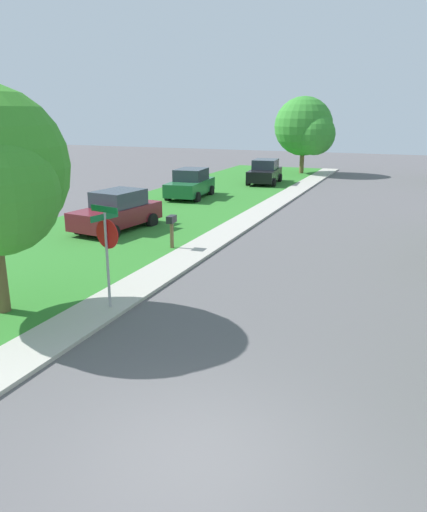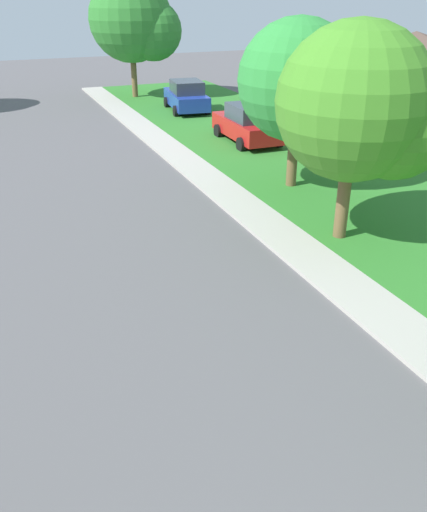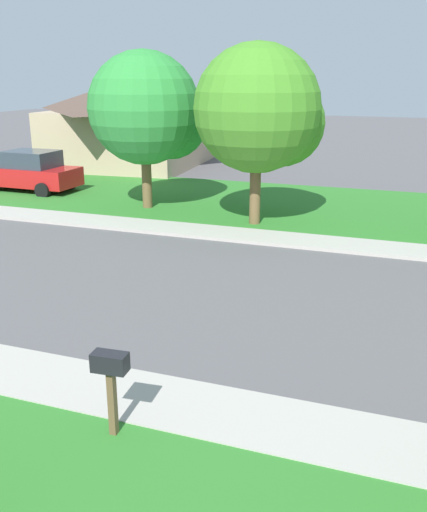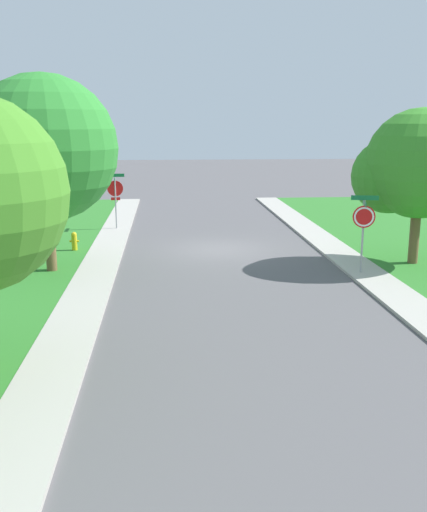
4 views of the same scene
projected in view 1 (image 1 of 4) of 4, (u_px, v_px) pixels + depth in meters
name	position (u px, v px, depth m)	size (l,w,h in m)	color
ground_plane	(195.00, 460.00, 7.39)	(120.00, 120.00, 0.00)	#565456
sidewalk_west	(212.00, 241.00, 19.75)	(1.40, 56.00, 0.10)	#ADA89E
lawn_west	(112.00, 231.00, 21.47)	(8.00, 56.00, 0.08)	#2D7528
stop_sign_far_corner	(107.00, 240.00, 12.49)	(0.90, 0.90, 2.77)	#9E9EA3
car_maroon_behind_trees	(117.00, 211.00, 21.43)	(2.43, 4.49, 1.76)	maroon
car_green_driveway_right	(190.00, 184.00, 29.56)	(2.35, 4.45, 1.76)	#1E6033
car_black_near_corner	(265.00, 172.00, 35.40)	(2.36, 4.46, 1.76)	black
tree_sidewalk_mid	(306.00, 128.00, 40.26)	(5.11, 4.76, 6.27)	brown
mailbox	(172.00, 224.00, 18.41)	(0.27, 0.50, 1.31)	brown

